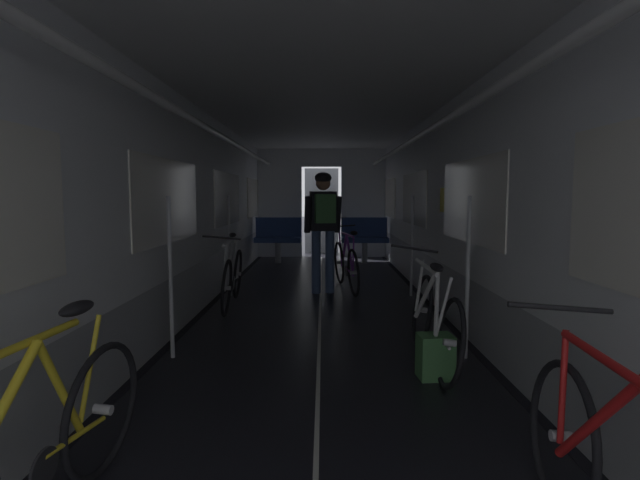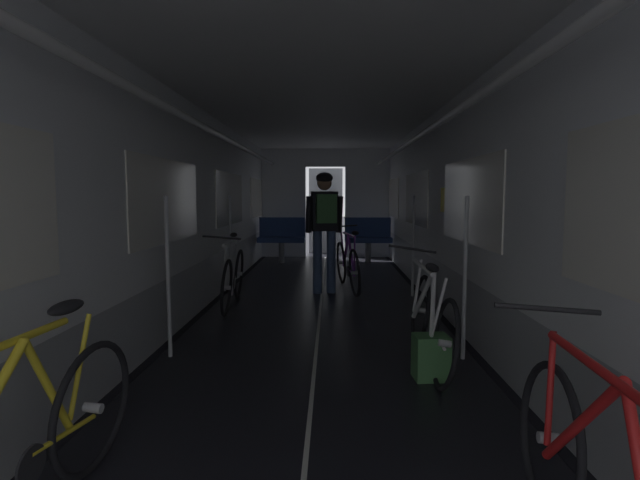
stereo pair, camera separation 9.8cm
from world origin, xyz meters
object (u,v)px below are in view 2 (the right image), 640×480
object	(u,v)px
bicycle_silver	(233,276)
person_cyclist_aisle	(325,219)
bicycle_white	(430,319)
bench_seat_far_left	(282,235)
bench_seat_far_right	(368,236)
bicycle_purple_in_aisle	(348,264)
backpack_on_floor	(431,357)
bicycle_yellow	(19,450)

from	to	relation	value
bicycle_silver	person_cyclist_aisle	world-z (taller)	person_cyclist_aisle
bicycle_white	bench_seat_far_left	bearing A→B (deg)	106.94
bench_seat_far_right	bicycle_purple_in_aisle	world-z (taller)	bench_seat_far_right
person_cyclist_aisle	bicycle_purple_in_aisle	distance (m)	0.81
bench_seat_far_left	bicycle_white	world-z (taller)	bicycle_white
bench_seat_far_right	backpack_on_floor	bearing A→B (deg)	-89.98
bicycle_silver	bicycle_white	distance (m)	2.94
bicycle_silver	person_cyclist_aisle	bearing A→B (deg)	35.67
bench_seat_far_left	bench_seat_far_right	bearing A→B (deg)	0.00
bench_seat_far_right	bicycle_silver	bearing A→B (deg)	-116.57
bicycle_purple_in_aisle	backpack_on_floor	size ratio (longest dim) A/B	4.94
bicycle_white	bench_seat_far_right	bearing A→B (deg)	90.57
bicycle_purple_in_aisle	backpack_on_floor	bearing A→B (deg)	-81.60
person_cyclist_aisle	backpack_on_floor	size ratio (longest dim) A/B	5.09
bench_seat_far_left	backpack_on_floor	world-z (taller)	bench_seat_far_left
bicycle_purple_in_aisle	backpack_on_floor	distance (m)	3.56
bicycle_white	person_cyclist_aisle	distance (m)	3.14
bicycle_purple_in_aisle	backpack_on_floor	world-z (taller)	bicycle_purple_in_aisle
bench_seat_far_left	bicycle_silver	distance (m)	4.03
bicycle_yellow	bicycle_purple_in_aisle	bearing A→B (deg)	74.23
bench_seat_far_right	bicycle_yellow	distance (m)	8.47
bicycle_purple_in_aisle	person_cyclist_aisle	bearing A→B (deg)	-141.69
bench_seat_far_right	bicycle_silver	size ratio (longest dim) A/B	0.58
backpack_on_floor	bench_seat_far_right	bearing A→B (deg)	90.02
bench_seat_far_right	bicycle_white	world-z (taller)	bicycle_white
bicycle_silver	bicycle_purple_in_aisle	xyz separation A→B (m)	(1.49, 1.10, 0.00)
bicycle_purple_in_aisle	bicycle_silver	bearing A→B (deg)	-143.71
bicycle_silver	person_cyclist_aisle	size ratio (longest dim) A/B	0.98
bicycle_white	backpack_on_floor	world-z (taller)	bicycle_white
bicycle_yellow	backpack_on_floor	xyz separation A→B (m)	(2.02, 1.79, -0.21)
bench_seat_far_right	backpack_on_floor	xyz separation A→B (m)	(0.00, -6.44, -0.40)
bench_seat_far_right	bicycle_silver	distance (m)	4.50
bicycle_white	backpack_on_floor	size ratio (longest dim) A/B	4.97
bench_seat_far_left	bench_seat_far_right	world-z (taller)	same
bench_seat_far_left	bicycle_yellow	bearing A→B (deg)	-91.50
person_cyclist_aisle	bicycle_silver	bearing A→B (deg)	-144.33
bicycle_silver	bench_seat_far_right	bearing A→B (deg)	63.43
bicycle_purple_in_aisle	bench_seat_far_right	bearing A→B (deg)	79.97
bench_seat_far_left	bicycle_white	xyz separation A→B (m)	(1.86, -6.11, -0.19)
bicycle_white	bicycle_purple_in_aisle	world-z (taller)	bicycle_white
bicycle_white	bicycle_purple_in_aisle	bearing A→B (deg)	100.26
bicycle_yellow	backpack_on_floor	world-z (taller)	bicycle_yellow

